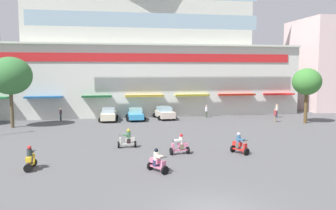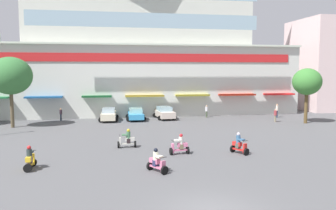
{
  "view_description": "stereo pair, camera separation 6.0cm",
  "coord_description": "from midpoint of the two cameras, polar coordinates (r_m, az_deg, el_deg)",
  "views": [
    {
      "loc": [
        -4.33,
        -13.58,
        6.11
      ],
      "look_at": [
        1.41,
        19.71,
        2.63
      ],
      "focal_mm": 36.41,
      "sensor_mm": 36.0,
      "label": 1
    },
    {
      "loc": [
        -4.27,
        -13.59,
        6.11
      ],
      "look_at": [
        1.41,
        19.71,
        2.63
      ],
      "focal_mm": 36.41,
      "sensor_mm": 36.0,
      "label": 2
    }
  ],
  "objects": [
    {
      "name": "ground_plane",
      "position": [
        27.61,
        -0.49,
        -6.9
      ],
      "size": [
        128.0,
        128.0,
        0.0
      ],
      "primitive_type": "plane",
      "color": "#545456"
    },
    {
      "name": "colonial_building",
      "position": [
        49.31,
        -4.72,
        9.08
      ],
      "size": [
        43.1,
        14.93,
        19.97
      ],
      "color": "silver",
      "rests_on": "ground"
    },
    {
      "name": "flank_building_right",
      "position": [
        59.59,
        26.0,
        6.05
      ],
      "size": [
        11.7,
        9.91,
        13.78
      ],
      "color": "beige",
      "rests_on": "ground"
    },
    {
      "name": "plaza_tree_1",
      "position": [
        41.94,
        22.28,
        3.58
      ],
      "size": [
        3.26,
        3.23,
        6.31
      ],
      "color": "brown",
      "rests_on": "ground"
    },
    {
      "name": "plaza_tree_2",
      "position": [
        39.49,
        -24.84,
        4.43
      ],
      "size": [
        4.48,
        4.02,
        7.49
      ],
      "color": "brown",
      "rests_on": "ground"
    },
    {
      "name": "parked_car_0",
      "position": [
        41.54,
        -9.86,
        -1.58
      ],
      "size": [
        2.42,
        4.06,
        1.55
      ],
      "color": "beige",
      "rests_on": "ground"
    },
    {
      "name": "parked_car_1",
      "position": [
        41.79,
        -5.4,
        -1.53
      ],
      "size": [
        2.43,
        4.08,
        1.46
      ],
      "color": "#338DC4",
      "rests_on": "ground"
    },
    {
      "name": "parked_car_2",
      "position": [
        42.75,
        -0.58,
        -1.28
      ],
      "size": [
        2.64,
        4.52,
        1.54
      ],
      "color": "beige",
      "rests_on": "ground"
    },
    {
      "name": "scooter_rider_0",
      "position": [
        20.67,
        -1.78,
        -9.59
      ],
      "size": [
        1.22,
        1.49,
        1.45
      ],
      "color": "black",
      "rests_on": "ground"
    },
    {
      "name": "scooter_rider_3",
      "position": [
        27.16,
        -6.79,
        -5.83
      ],
      "size": [
        1.46,
        0.52,
        1.5
      ],
      "color": "black",
      "rests_on": "ground"
    },
    {
      "name": "scooter_rider_4",
      "position": [
        24.89,
        2.05,
        -6.85
      ],
      "size": [
        1.45,
        0.65,
        1.52
      ],
      "color": "black",
      "rests_on": "ground"
    },
    {
      "name": "scooter_rider_5",
      "position": [
        22.8,
        -22.04,
        -8.43
      ],
      "size": [
        0.52,
        1.43,
        1.53
      ],
      "color": "black",
      "rests_on": "ground"
    },
    {
      "name": "scooter_rider_6",
      "position": [
        25.56,
        11.9,
        -6.58
      ],
      "size": [
        1.14,
        1.47,
        1.57
      ],
      "color": "black",
      "rests_on": "ground"
    },
    {
      "name": "pedestrian_0",
      "position": [
        44.25,
        6.51,
        -0.91
      ],
      "size": [
        0.43,
        0.43,
        1.59
      ],
      "color": "#435039",
      "rests_on": "ground"
    },
    {
      "name": "pedestrian_1",
      "position": [
        46.0,
        17.82,
        -0.74
      ],
      "size": [
        0.44,
        0.44,
        1.77
      ],
      "color": "#212E4E",
      "rests_on": "ground"
    },
    {
      "name": "pedestrian_2",
      "position": [
        41.96,
        17.56,
        -1.55
      ],
      "size": [
        0.42,
        0.42,
        1.55
      ],
      "color": "#7E735B",
      "rests_on": "ground"
    },
    {
      "name": "pedestrian_3",
      "position": [
        43.01,
        -17.47,
        -1.35
      ],
      "size": [
        0.4,
        0.4,
        1.55
      ],
      "color": "black",
      "rests_on": "ground"
    }
  ]
}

